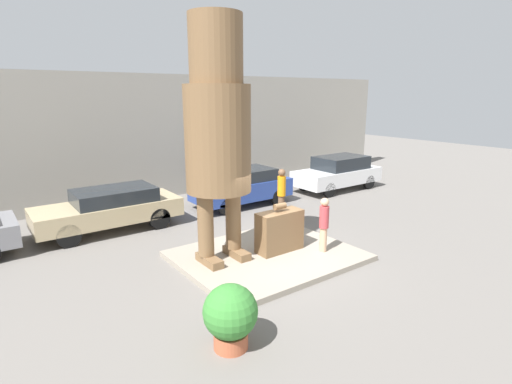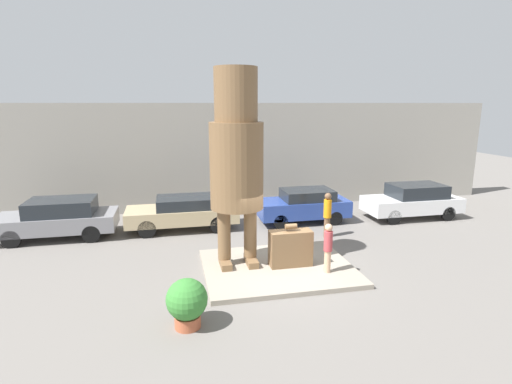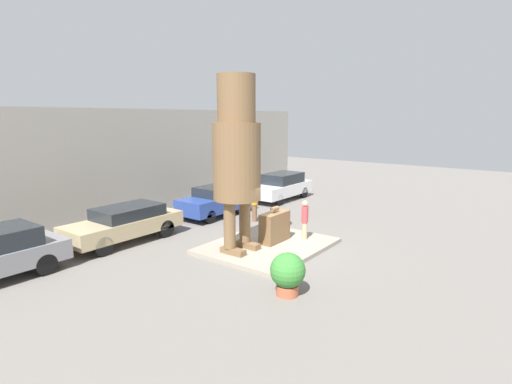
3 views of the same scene
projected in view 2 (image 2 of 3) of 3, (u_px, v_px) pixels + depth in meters
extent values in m
plane|color=slate|center=(278.00, 270.00, 12.86)|extent=(60.00, 60.00, 0.00)
cube|color=gray|center=(278.00, 268.00, 12.85)|extent=(4.72, 3.85, 0.15)
cube|color=gray|center=(235.00, 156.00, 20.24)|extent=(28.00, 0.60, 5.27)
cube|color=brown|center=(225.00, 263.00, 12.78)|extent=(0.33, 0.95, 0.21)
cube|color=brown|center=(251.00, 261.00, 12.95)|extent=(0.33, 0.95, 0.21)
cylinder|color=brown|center=(224.00, 234.00, 12.71)|extent=(0.42, 0.42, 1.67)
cylinder|color=brown|center=(250.00, 232.00, 12.89)|extent=(0.42, 0.42, 1.67)
cylinder|color=brown|center=(237.00, 166.00, 12.33)|extent=(1.67, 1.67, 2.68)
cylinder|color=brown|center=(236.00, 95.00, 11.86)|extent=(1.31, 1.31, 1.61)
cube|color=brown|center=(290.00, 248.00, 12.76)|extent=(1.35, 0.56, 1.15)
cylinder|color=brown|center=(291.00, 226.00, 12.60)|extent=(0.37, 0.17, 0.17)
cylinder|color=tan|center=(327.00, 261.00, 12.27)|extent=(0.20, 0.20, 0.70)
cylinder|color=#B23D42|center=(328.00, 241.00, 12.12)|extent=(0.26, 0.26, 0.62)
sphere|color=tan|center=(329.00, 228.00, 12.03)|extent=(0.23, 0.23, 0.23)
cube|color=gray|center=(57.00, 222.00, 15.79)|extent=(4.52, 1.86, 0.64)
cube|color=#1E2328|center=(61.00, 207.00, 15.71)|extent=(2.48, 1.68, 0.59)
cylinder|color=black|center=(11.00, 239.00, 14.77)|extent=(0.68, 0.18, 0.68)
cylinder|color=black|center=(26.00, 226.00, 16.37)|extent=(0.68, 0.18, 0.68)
cylinder|color=black|center=(91.00, 234.00, 15.35)|extent=(0.68, 0.18, 0.68)
cylinder|color=black|center=(99.00, 222.00, 16.95)|extent=(0.68, 0.18, 0.68)
cube|color=tan|center=(182.00, 214.00, 16.87)|extent=(4.62, 1.80, 0.61)
cube|color=#1E2328|center=(187.00, 202.00, 16.80)|extent=(2.54, 1.62, 0.45)
cylinder|color=black|center=(147.00, 229.00, 15.87)|extent=(0.72, 0.18, 0.72)
cylinder|color=black|center=(149.00, 218.00, 17.41)|extent=(0.72, 0.18, 0.72)
cylinder|color=black|center=(219.00, 225.00, 16.46)|extent=(0.72, 0.18, 0.72)
cylinder|color=black|center=(214.00, 214.00, 18.00)|extent=(0.72, 0.18, 0.72)
cube|color=#284293|center=(303.00, 207.00, 17.96)|extent=(4.04, 1.75, 0.72)
cube|color=#1E2328|center=(307.00, 195.00, 17.88)|extent=(2.22, 1.57, 0.46)
cylinder|color=black|center=(280.00, 222.00, 17.03)|extent=(0.62, 0.18, 0.62)
cylinder|color=black|center=(271.00, 212.00, 18.53)|extent=(0.62, 0.18, 0.62)
cylinder|color=black|center=(335.00, 218.00, 17.55)|extent=(0.62, 0.18, 0.62)
cylinder|color=black|center=(322.00, 209.00, 19.05)|extent=(0.62, 0.18, 0.62)
cube|color=silver|center=(411.00, 204.00, 18.62)|extent=(4.40, 1.80, 0.66)
cube|color=#1E2328|center=(417.00, 191.00, 18.53)|extent=(2.42, 1.62, 0.59)
cylinder|color=black|center=(394.00, 217.00, 17.63)|extent=(0.67, 0.18, 0.67)
cylinder|color=black|center=(376.00, 208.00, 19.18)|extent=(0.67, 0.18, 0.67)
cylinder|color=black|center=(448.00, 214.00, 18.20)|extent=(0.67, 0.18, 0.67)
cylinder|color=black|center=(426.00, 205.00, 19.74)|extent=(0.67, 0.18, 0.67)
cylinder|color=#AD5638|center=(188.00, 321.00, 9.55)|extent=(0.63, 0.63, 0.30)
sphere|color=#387F33|center=(187.00, 299.00, 9.43)|extent=(0.99, 0.99, 0.99)
cylinder|color=brown|center=(327.00, 227.00, 15.96)|extent=(0.24, 0.24, 0.82)
cylinder|color=orange|center=(328.00, 209.00, 15.79)|extent=(0.31, 0.31, 0.73)
sphere|color=brown|center=(328.00, 196.00, 15.68)|extent=(0.27, 0.27, 0.27)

